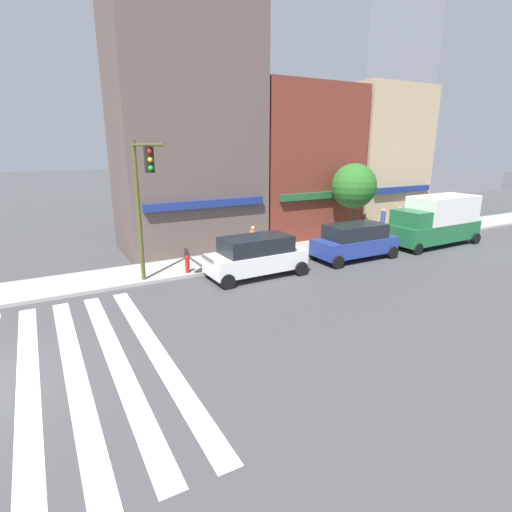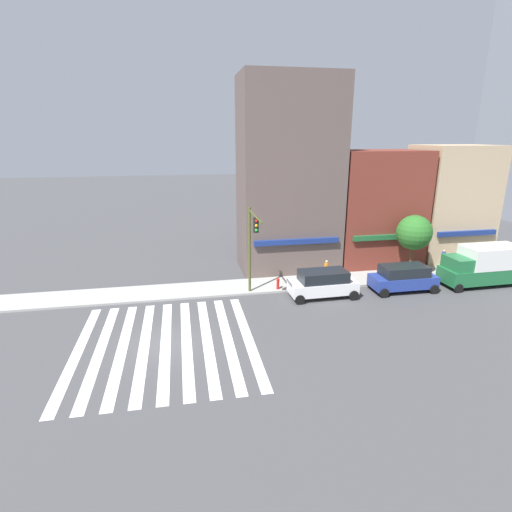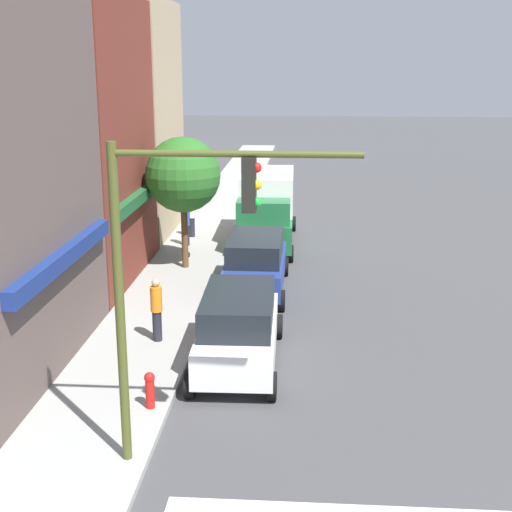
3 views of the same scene
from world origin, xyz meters
TOP-DOWN VIEW (x-y plane):
  - storefront_row at (15.88, 11.50)m, footprint 22.15×5.30m
  - traffic_signal at (5.81, 5.41)m, footprint 0.32×4.41m
  - suv_white at (10.70, 4.70)m, footprint 4.74×2.12m
  - suv_blue at (16.84, 4.70)m, footprint 4.71×2.12m
  - box_truck_green at (23.41, 4.70)m, footprint 6.24×2.42m
  - pedestrian_white_shirt at (23.93, 8.01)m, footprint 0.32×0.32m
  - pedestrian_orange_vest at (11.82, 7.05)m, footprint 0.32×0.32m
  - pedestrian_blue_shirt at (22.38, 8.00)m, footprint 0.32×0.32m
  - fire_hydrant at (7.89, 6.40)m, footprint 0.24×0.24m
  - street_tree at (19.12, 7.50)m, footprint 2.74×2.74m

SIDE VIEW (x-z plane):
  - fire_hydrant at x=7.89m, z-range 0.19..1.03m
  - suv_white at x=10.70m, z-range 0.06..2.00m
  - suv_blue at x=16.84m, z-range 0.06..2.00m
  - pedestrian_white_shirt at x=23.93m, z-range 0.19..1.96m
  - pedestrian_orange_vest at x=11.82m, z-range 0.19..1.96m
  - pedestrian_blue_shirt at x=22.38m, z-range 0.19..1.96m
  - box_truck_green at x=23.41m, z-range 0.07..3.11m
  - street_tree at x=19.12m, z-range 1.19..6.04m
  - traffic_signal at x=5.81m, z-range 1.12..7.37m
  - storefront_row at x=15.88m, z-range -1.45..14.01m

